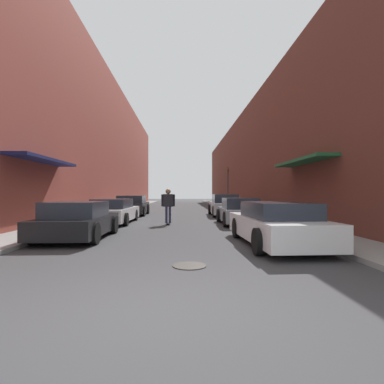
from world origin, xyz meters
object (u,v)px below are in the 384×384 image
(parked_car_left_1, at_px, (114,211))
(parked_car_right_2, at_px, (224,205))
(parked_car_left_0, at_px, (78,221))
(parked_car_left_2, at_px, (132,206))
(traffic_light, at_px, (228,183))
(parked_car_right_0, at_px, (276,224))
(manhole_cover, at_px, (189,266))
(skateboarder, at_px, (168,203))
(parked_car_right_1, at_px, (239,212))

(parked_car_left_1, distance_m, parked_car_right_2, 7.88)
(parked_car_left_0, bearing_deg, parked_car_left_2, 89.89)
(traffic_light, bearing_deg, parked_car_right_0, -95.08)
(parked_car_right_0, distance_m, parked_car_right_2, 11.40)
(parked_car_right_0, bearing_deg, parked_car_left_0, 166.52)
(parked_car_right_0, bearing_deg, parked_car_left_1, 132.87)
(parked_car_right_2, xyz_separation_m, traffic_light, (1.75, 9.69, 1.83))
(parked_car_left_1, relative_size, traffic_light, 1.18)
(parked_car_left_1, xyz_separation_m, manhole_cover, (3.60, -9.03, -0.59))
(parked_car_right_2, relative_size, traffic_light, 1.18)
(parked_car_left_2, xyz_separation_m, skateboarder, (2.78, -6.35, 0.40))
(parked_car_left_0, xyz_separation_m, parked_car_left_2, (0.02, 10.74, 0.06))
(parked_car_left_2, height_order, parked_car_right_2, parked_car_right_2)
(parked_car_left_2, relative_size, skateboarder, 2.29)
(parked_car_left_2, xyz_separation_m, parked_car_right_0, (6.16, -12.22, -0.04))
(parked_car_right_1, bearing_deg, traffic_light, 83.22)
(parked_car_right_0, relative_size, parked_car_right_1, 1.19)
(parked_car_left_2, bearing_deg, traffic_light, 47.83)
(parked_car_left_2, relative_size, manhole_cover, 5.63)
(parked_car_left_1, distance_m, skateboarder, 2.93)
(parked_car_left_1, bearing_deg, parked_car_right_0, -47.13)
(parked_car_right_1, relative_size, manhole_cover, 5.65)
(manhole_cover, bearing_deg, parked_car_left_1, 111.73)
(parked_car_right_0, height_order, skateboarder, skateboarder)
(parked_car_left_2, height_order, skateboarder, skateboarder)
(parked_car_right_2, distance_m, skateboarder, 6.56)
(parked_car_right_1, xyz_separation_m, traffic_light, (1.81, 15.23, 1.90))
(parked_car_right_2, relative_size, manhole_cover, 6.67)
(parked_car_left_0, height_order, parked_car_right_2, parked_car_right_2)
(parked_car_left_0, bearing_deg, parked_car_left_1, 89.84)
(parked_car_left_0, xyz_separation_m, parked_car_left_1, (0.01, 5.17, -0.00))
(skateboarder, xyz_separation_m, manhole_cover, (0.81, -8.25, -1.05))
(parked_car_right_1, xyz_separation_m, parked_car_right_2, (0.06, 5.54, 0.07))
(parked_car_right_1, bearing_deg, parked_car_right_2, 89.39)
(parked_car_right_0, bearing_deg, parked_car_left_2, 116.77)
(skateboarder, height_order, traffic_light, traffic_light)
(parked_car_left_2, xyz_separation_m, parked_car_right_1, (6.23, -6.36, -0.04))
(parked_car_right_1, height_order, traffic_light, traffic_light)
(parked_car_left_1, bearing_deg, manhole_cover, -68.27)
(parked_car_left_1, xyz_separation_m, traffic_light, (8.04, 14.44, 1.93))
(parked_car_left_1, xyz_separation_m, parked_car_left_2, (0.01, 5.57, 0.07))
(parked_car_right_0, distance_m, parked_car_right_1, 5.86)
(traffic_light, bearing_deg, skateboarder, -109.07)
(parked_car_right_2, distance_m, manhole_cover, 14.05)
(parked_car_left_0, height_order, parked_car_left_1, parked_car_left_0)
(manhole_cover, relative_size, traffic_light, 0.18)
(parked_car_right_1, bearing_deg, parked_car_right_0, -90.60)
(parked_car_right_1, relative_size, traffic_light, 1.00)
(parked_car_left_1, relative_size, manhole_cover, 6.65)
(parked_car_right_0, bearing_deg, parked_car_right_1, 89.40)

